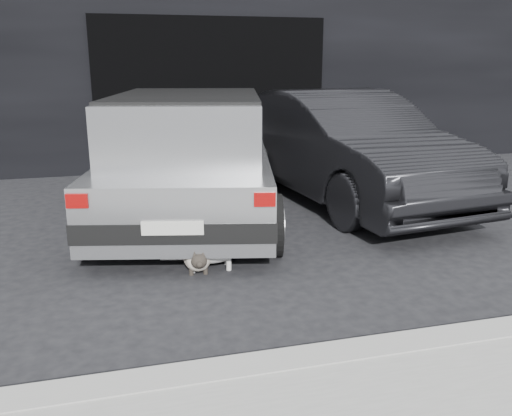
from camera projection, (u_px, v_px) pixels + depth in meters
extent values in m
plane|color=black|center=(191.00, 245.00, 5.75)|extent=(80.00, 80.00, 0.00)
cube|color=black|center=(193.00, 28.00, 10.92)|extent=(34.00, 4.00, 5.00)
cube|color=black|center=(212.00, 95.00, 9.37)|extent=(4.00, 0.10, 2.60)
cube|color=#979791|center=(400.00, 350.00, 3.57)|extent=(18.00, 0.25, 0.12)
cube|color=#A1A3A6|center=(192.00, 176.00, 6.70)|extent=(2.70, 4.39, 0.65)
cube|color=#A1A3A6|center=(188.00, 125.00, 6.33)|extent=(2.18, 3.02, 0.65)
cube|color=black|center=(188.00, 125.00, 6.33)|extent=(2.17, 2.92, 0.52)
cube|color=black|center=(174.00, 232.00, 4.83)|extent=(1.83, 0.58, 0.19)
cube|color=black|center=(202.00, 156.00, 8.62)|extent=(1.83, 0.58, 0.19)
cube|color=silver|center=(172.00, 228.00, 4.73)|extent=(0.53, 0.14, 0.13)
cube|color=#8C0707|center=(77.00, 201.00, 4.64)|extent=(0.19, 0.07, 0.13)
cube|color=#8C0707|center=(265.00, 199.00, 4.69)|extent=(0.19, 0.07, 0.13)
cube|color=black|center=(187.00, 95.00, 6.24)|extent=(2.12, 2.75, 0.03)
cylinder|color=black|center=(89.00, 227.00, 5.31)|extent=(0.37, 0.66, 0.63)
cylinder|color=slate|center=(76.00, 227.00, 5.31)|extent=(0.10, 0.34, 0.35)
cylinder|color=black|center=(270.00, 225.00, 5.37)|extent=(0.37, 0.66, 0.63)
cylinder|color=slate|center=(283.00, 225.00, 5.37)|extent=(0.10, 0.34, 0.35)
cylinder|color=black|center=(140.00, 169.00, 8.09)|extent=(0.37, 0.66, 0.63)
cylinder|color=slate|center=(132.00, 169.00, 8.08)|extent=(0.10, 0.34, 0.35)
cylinder|color=black|center=(259.00, 169.00, 8.14)|extent=(0.37, 0.66, 0.63)
cylinder|color=slate|center=(267.00, 168.00, 8.15)|extent=(0.10, 0.34, 0.35)
imported|color=black|center=(343.00, 146.00, 7.44)|extent=(2.12, 4.68, 1.49)
ellipsoid|color=beige|center=(197.00, 257.00, 5.08)|extent=(0.30, 0.54, 0.20)
ellipsoid|color=beige|center=(198.00, 260.00, 4.95)|extent=(0.24, 0.24, 0.19)
ellipsoid|color=black|center=(199.00, 261.00, 4.81)|extent=(0.16, 0.14, 0.13)
sphere|color=black|center=(200.00, 265.00, 4.76)|extent=(0.06, 0.06, 0.06)
cone|color=black|center=(203.00, 254.00, 4.82)|extent=(0.05, 0.06, 0.07)
cone|color=black|center=(194.00, 255.00, 4.80)|extent=(0.05, 0.06, 0.07)
cylinder|color=black|center=(206.00, 271.00, 4.97)|extent=(0.04, 0.04, 0.06)
cylinder|color=black|center=(191.00, 272.00, 4.94)|extent=(0.04, 0.04, 0.06)
cylinder|color=black|center=(203.00, 259.00, 5.26)|extent=(0.04, 0.04, 0.06)
cylinder|color=black|center=(189.00, 260.00, 5.23)|extent=(0.04, 0.04, 0.06)
cylinder|color=black|center=(195.00, 250.00, 5.36)|extent=(0.11, 0.28, 0.09)
ellipsoid|color=silver|center=(210.00, 250.00, 5.06)|extent=(0.59, 0.33, 0.25)
ellipsoid|color=silver|center=(225.00, 247.00, 5.08)|extent=(0.27, 0.27, 0.21)
ellipsoid|color=silver|center=(241.00, 237.00, 5.08)|extent=(0.16, 0.17, 0.15)
sphere|color=silver|center=(247.00, 238.00, 5.09)|extent=(0.06, 0.06, 0.06)
cone|color=silver|center=(238.00, 229.00, 5.10)|extent=(0.07, 0.06, 0.08)
cone|color=silver|center=(239.00, 232.00, 5.02)|extent=(0.07, 0.06, 0.08)
cylinder|color=silver|center=(227.00, 258.00, 5.19)|extent=(0.05, 0.05, 0.14)
cylinder|color=silver|center=(229.00, 263.00, 5.05)|extent=(0.05, 0.05, 0.14)
cylinder|color=silver|center=(192.00, 260.00, 5.13)|extent=(0.05, 0.05, 0.14)
cylinder|color=silver|center=(193.00, 265.00, 4.99)|extent=(0.05, 0.05, 0.14)
cylinder|color=silver|center=(176.00, 258.00, 5.02)|extent=(0.31, 0.12, 0.09)
ellipsoid|color=gray|center=(199.00, 249.00, 5.01)|extent=(0.22, 0.17, 0.10)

